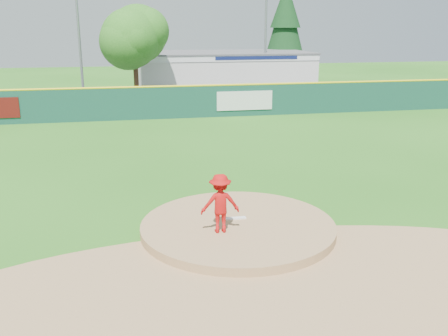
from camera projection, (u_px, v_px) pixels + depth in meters
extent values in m
plane|color=#286B19|center=(238.00, 231.00, 14.18)|extent=(120.00, 120.00, 0.00)
cylinder|color=#9E774C|center=(238.00, 231.00, 14.18)|extent=(5.50, 5.50, 0.50)
cube|color=white|center=(236.00, 218.00, 14.39)|extent=(0.60, 0.15, 0.04)
cylinder|color=#9E774C|center=(267.00, 282.00, 11.35)|extent=(15.40, 15.40, 0.01)
cube|color=#38383A|center=(162.00, 98.00, 39.61)|extent=(44.00, 16.00, 0.02)
imported|color=#B90F0F|center=(220.00, 203.00, 13.30)|extent=(1.06, 0.62, 1.62)
imported|color=white|center=(248.00, 92.00, 38.06)|extent=(5.20, 3.07, 1.36)
cube|color=silver|center=(224.00, 71.00, 45.02)|extent=(15.00, 8.00, 3.20)
cube|color=white|center=(233.00, 58.00, 40.84)|extent=(15.00, 0.06, 0.55)
cube|color=#0F194C|center=(257.00, 58.00, 41.18)|extent=(7.00, 0.03, 0.28)
cube|color=#59595B|center=(224.00, 52.00, 44.56)|extent=(15.20, 8.20, 0.12)
cube|color=white|center=(245.00, 101.00, 31.65)|extent=(3.60, 0.04, 1.20)
cube|color=#134035|center=(173.00, 103.00, 30.86)|extent=(40.00, 0.10, 2.00)
cylinder|color=yellow|center=(173.00, 86.00, 30.58)|extent=(40.00, 0.14, 0.14)
cylinder|color=#382314|center=(137.00, 85.00, 36.99)|extent=(0.36, 0.36, 2.60)
sphere|color=#387F23|center=(134.00, 40.00, 36.09)|extent=(5.60, 5.60, 5.60)
cylinder|color=#382314|center=(284.00, 74.00, 50.33)|extent=(0.40, 0.40, 1.60)
cone|color=#113A16|center=(285.00, 26.00, 49.02)|extent=(4.40, 4.40, 7.90)
cylinder|color=gray|center=(78.00, 27.00, 36.95)|extent=(0.20, 0.20, 11.00)
cylinder|color=gray|center=(266.00, 33.00, 41.82)|extent=(0.20, 0.20, 10.00)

